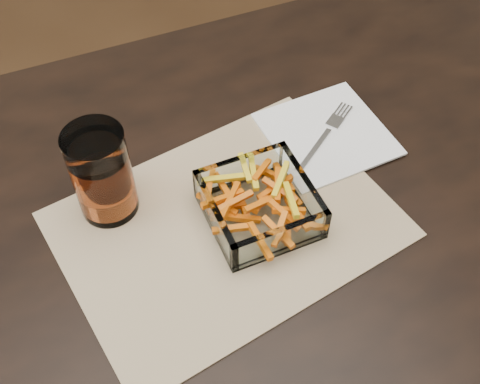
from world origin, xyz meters
The scene contains 6 objects.
dining_table centered at (0.00, 0.00, 0.66)m, with size 1.60×0.90×0.75m.
placemat centered at (-0.04, 0.00, 0.75)m, with size 0.45×0.33×0.00m, color tan.
glass_bowl centered at (0.01, 0.00, 0.78)m, with size 0.14×0.14×0.06m.
tumbler centered at (-0.18, 0.10, 0.82)m, with size 0.08×0.08×0.14m.
napkin centered at (0.17, 0.10, 0.76)m, with size 0.18×0.18×0.00m, color white.
fork centered at (0.17, 0.10, 0.76)m, with size 0.14×0.11×0.00m.
Camera 1 is at (-0.21, -0.45, 1.45)m, focal length 45.00 mm.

